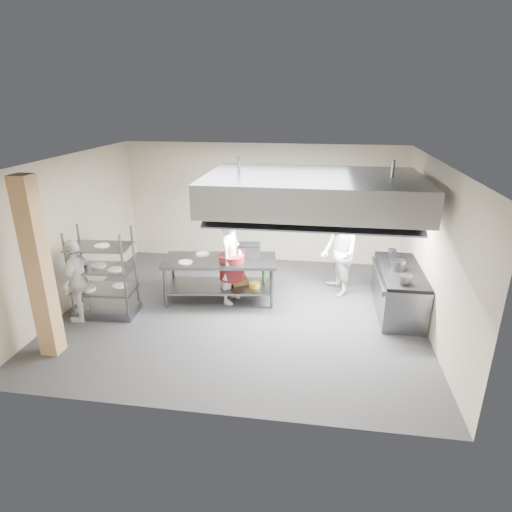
# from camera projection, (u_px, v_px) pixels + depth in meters

# --- Properties ---
(floor) EXTENTS (7.00, 7.00, 0.00)m
(floor) POSITION_uv_depth(u_px,v_px,m) (242.00, 311.00, 8.63)
(floor) COLOR #2B2B2D
(floor) RESTS_ON ground
(ceiling) EXTENTS (7.00, 7.00, 0.00)m
(ceiling) POSITION_uv_depth(u_px,v_px,m) (240.00, 160.00, 7.57)
(ceiling) COLOR silver
(ceiling) RESTS_ON wall_back
(wall_back) EXTENTS (7.00, 0.00, 7.00)m
(wall_back) POSITION_uv_depth(u_px,v_px,m) (262.00, 204.00, 10.88)
(wall_back) COLOR #AFA18B
(wall_back) RESTS_ON ground
(wall_left) EXTENTS (0.00, 6.00, 6.00)m
(wall_left) POSITION_uv_depth(u_px,v_px,m) (70.00, 232.00, 8.59)
(wall_left) COLOR #AFA18B
(wall_left) RESTS_ON ground
(wall_right) EXTENTS (0.00, 6.00, 6.00)m
(wall_right) POSITION_uv_depth(u_px,v_px,m) (434.00, 250.00, 7.61)
(wall_right) COLOR #AFA18B
(wall_right) RESTS_ON ground
(column) EXTENTS (0.30, 0.30, 3.00)m
(column) POSITION_uv_depth(u_px,v_px,m) (39.00, 270.00, 6.74)
(column) COLOR tan
(column) RESTS_ON floor
(exhaust_hood) EXTENTS (4.00, 2.50, 0.60)m
(exhaust_hood) POSITION_uv_depth(u_px,v_px,m) (313.00, 191.00, 7.97)
(exhaust_hood) COLOR gray
(exhaust_hood) RESTS_ON ceiling
(hood_strip_a) EXTENTS (1.60, 0.12, 0.04)m
(hood_strip_a) POSITION_uv_depth(u_px,v_px,m) (265.00, 206.00, 8.21)
(hood_strip_a) COLOR white
(hood_strip_a) RESTS_ON exhaust_hood
(hood_strip_b) EXTENTS (1.60, 0.12, 0.04)m
(hood_strip_b) POSITION_uv_depth(u_px,v_px,m) (361.00, 210.00, 7.96)
(hood_strip_b) COLOR white
(hood_strip_b) RESTS_ON exhaust_hood
(wall_shelf) EXTENTS (1.50, 0.28, 0.04)m
(wall_shelf) POSITION_uv_depth(u_px,v_px,m) (334.00, 208.00, 10.48)
(wall_shelf) COLOR gray
(wall_shelf) RESTS_ON wall_back
(island) EXTENTS (2.42, 1.27, 0.91)m
(island) POSITION_uv_depth(u_px,v_px,m) (220.00, 279.00, 8.98)
(island) COLOR gray
(island) RESTS_ON floor
(island_worktop) EXTENTS (2.42, 1.27, 0.06)m
(island_worktop) POSITION_uv_depth(u_px,v_px,m) (220.00, 261.00, 8.83)
(island_worktop) COLOR gray
(island_worktop) RESTS_ON island
(island_undershelf) EXTENTS (2.23, 1.15, 0.04)m
(island_undershelf) POSITION_uv_depth(u_px,v_px,m) (221.00, 286.00, 9.04)
(island_undershelf) COLOR slate
(island_undershelf) RESTS_ON island
(pass_rack) EXTENTS (1.21, 0.76, 1.75)m
(pass_rack) POSITION_uv_depth(u_px,v_px,m) (103.00, 273.00, 8.23)
(pass_rack) COLOR slate
(pass_rack) RESTS_ON floor
(cooking_range) EXTENTS (0.80, 2.00, 0.84)m
(cooking_range) POSITION_uv_depth(u_px,v_px,m) (398.00, 291.00, 8.51)
(cooking_range) COLOR gray
(cooking_range) RESTS_ON floor
(range_top) EXTENTS (0.78, 1.96, 0.06)m
(range_top) POSITION_uv_depth(u_px,v_px,m) (401.00, 270.00, 8.36)
(range_top) COLOR black
(range_top) RESTS_ON cooking_range
(chef_head) EXTENTS (0.58, 0.75, 1.84)m
(chef_head) POSITION_uv_depth(u_px,v_px,m) (231.00, 260.00, 8.76)
(chef_head) COLOR white
(chef_head) RESTS_ON floor
(chef_line) EXTENTS (0.95, 1.07, 1.85)m
(chef_line) POSITION_uv_depth(u_px,v_px,m) (339.00, 253.00, 9.11)
(chef_line) COLOR white
(chef_line) RESTS_ON floor
(chef_plating) EXTENTS (0.43, 0.97, 1.62)m
(chef_plating) POSITION_uv_depth(u_px,v_px,m) (78.00, 280.00, 8.05)
(chef_plating) COLOR silver
(chef_plating) RESTS_ON floor
(griddle) EXTENTS (0.55, 0.46, 0.24)m
(griddle) POSITION_uv_depth(u_px,v_px,m) (248.00, 251.00, 8.96)
(griddle) COLOR slate
(griddle) RESTS_ON island_worktop
(wicker_basket) EXTENTS (0.39, 0.35, 0.14)m
(wicker_basket) POSITION_uv_depth(u_px,v_px,m) (240.00, 281.00, 9.06)
(wicker_basket) COLOR olive
(wicker_basket) RESTS_ON island_undershelf
(stockpot) EXTENTS (0.29, 0.29, 0.20)m
(stockpot) POSITION_uv_depth(u_px,v_px,m) (398.00, 265.00, 8.29)
(stockpot) COLOR slate
(stockpot) RESTS_ON range_top
(plate_stack) EXTENTS (0.28, 0.28, 0.05)m
(plate_stack) POSITION_uv_depth(u_px,v_px,m) (105.00, 288.00, 8.34)
(plate_stack) COLOR white
(plate_stack) RESTS_ON pass_rack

